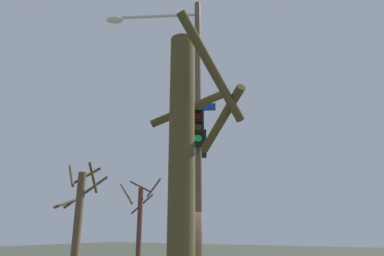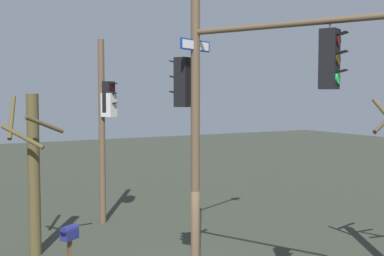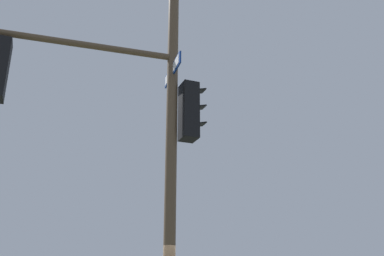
{
  "view_description": "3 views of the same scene",
  "coord_description": "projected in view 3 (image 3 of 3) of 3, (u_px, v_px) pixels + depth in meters",
  "views": [
    {
      "loc": [
        -9.0,
        -4.25,
        2.0
      ],
      "look_at": [
        0.05,
        0.77,
        5.14
      ],
      "focal_mm": 31.61,
      "sensor_mm": 36.0,
      "label": 1
    },
    {
      "loc": [
        9.27,
        -5.0,
        4.64
      ],
      "look_at": [
        -0.58,
        0.57,
        3.88
      ],
      "focal_mm": 46.43,
      "sensor_mm": 36.0,
      "label": 2
    },
    {
      "loc": [
        -1.67,
        7.67,
        1.77
      ],
      "look_at": [
        -0.53,
        0.22,
        4.61
      ],
      "focal_mm": 41.12,
      "sensor_mm": 36.0,
      "label": 3
    }
  ],
  "objects": [
    {
      "name": "main_signal_pole_assembly",
      "position": [
        142.0,
        77.0,
        7.83
      ],
      "size": [
        5.63,
        3.46,
        9.55
      ],
      "rotation": [
        0.0,
        0.0,
        0.44
      ],
      "color": "brown",
      "rests_on": "ground"
    }
  ]
}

